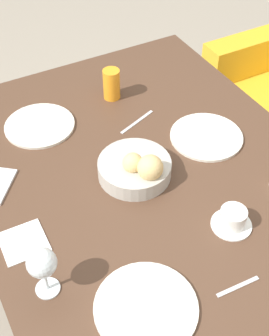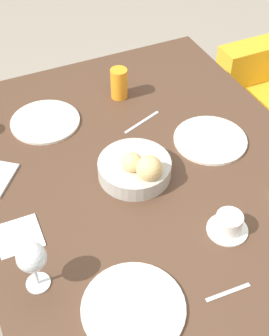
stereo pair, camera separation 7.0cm
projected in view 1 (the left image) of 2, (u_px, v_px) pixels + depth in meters
ground_plane at (147, 302)px, 2.02m from camera, size 10.00×10.00×0.00m
dining_table at (151, 196)px, 1.54m from camera, size 1.48×1.10×0.77m
bread_basket at (136, 168)px, 1.46m from camera, size 0.23×0.23×0.12m
plate_near_left at (40, 125)px, 1.66m from camera, size 0.25×0.25×0.01m
plate_near_right at (146, 308)px, 1.16m from camera, size 0.26×0.26×0.01m
plate_far_center at (206, 137)px, 1.62m from camera, size 0.25×0.25×0.01m
juice_glass at (112, 84)px, 1.75m from camera, size 0.06×0.06×0.12m
wine_glass at (42, 264)px, 1.12m from camera, size 0.08×0.08×0.16m
coffee_cup at (232, 219)px, 1.33m from camera, size 0.12×0.12×0.06m
knife_silver at (137, 122)px, 1.68m from camera, size 0.07×0.16×0.00m
spoon_coffee at (239, 286)px, 1.20m from camera, size 0.02×0.13×0.00m
napkin at (24, 242)px, 1.30m from camera, size 0.13×0.13×0.00m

